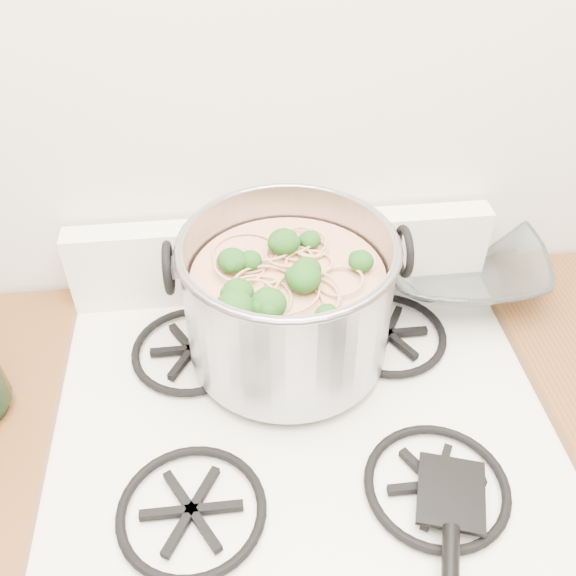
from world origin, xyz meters
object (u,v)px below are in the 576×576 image
at_px(stock_pot, 288,301).
at_px(spatula, 452,490).
at_px(gas_range, 299,559).
at_px(glass_bowl, 456,270).

distance_m(stock_pot, spatula, 0.37).
bearing_deg(gas_range, stock_pot, 93.30).
bearing_deg(stock_pot, spatula, -57.91).
height_order(gas_range, glass_bowl, glass_bowl).
xyz_separation_m(spatula, glass_bowl, (0.15, 0.45, 0.00)).
height_order(gas_range, spatula, spatula).
xyz_separation_m(stock_pot, glass_bowl, (0.33, 0.15, -0.09)).
distance_m(stock_pot, glass_bowl, 0.38).
bearing_deg(stock_pot, gas_range, -86.70).
bearing_deg(spatula, stock_pot, 140.42).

